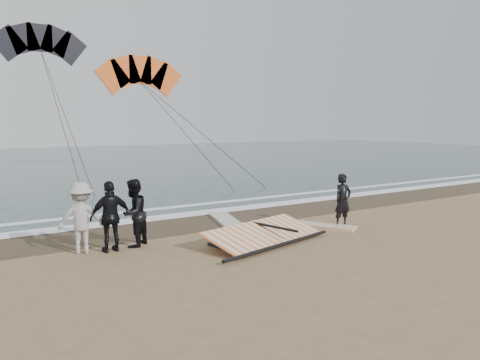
# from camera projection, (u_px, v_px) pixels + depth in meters

# --- Properties ---
(ground) EXTENTS (120.00, 120.00, 0.00)m
(ground) POSITION_uv_depth(u_px,v_px,m) (335.00, 241.00, 13.74)
(ground) COLOR #8C704C
(ground) RESTS_ON ground
(sea) EXTENTS (120.00, 54.00, 0.02)m
(sea) POSITION_uv_depth(u_px,v_px,m) (71.00, 162.00, 41.33)
(sea) COLOR #233838
(sea) RESTS_ON ground
(wet_sand) EXTENTS (120.00, 2.80, 0.01)m
(wet_sand) POSITION_uv_depth(u_px,v_px,m) (250.00, 216.00, 17.50)
(wet_sand) COLOR #4C3D2B
(wet_sand) RESTS_ON ground
(foam_near) EXTENTS (120.00, 0.90, 0.01)m
(foam_near) POSITION_uv_depth(u_px,v_px,m) (230.00, 209.00, 18.67)
(foam_near) COLOR white
(foam_near) RESTS_ON sea
(foam_far) EXTENTS (120.00, 0.45, 0.01)m
(foam_far) POSITION_uv_depth(u_px,v_px,m) (210.00, 203.00, 20.09)
(foam_far) COLOR white
(foam_far) RESTS_ON sea
(man_main) EXTENTS (0.67, 0.46, 1.79)m
(man_main) POSITION_uv_depth(u_px,v_px,m) (343.00, 201.00, 15.54)
(man_main) COLOR black
(man_main) RESTS_ON ground
(board_white) EXTENTS (1.79, 2.42, 0.10)m
(board_white) POSITION_uv_depth(u_px,v_px,m) (319.00, 225.00, 15.64)
(board_white) COLOR silver
(board_white) RESTS_ON ground
(board_cream) EXTENTS (1.35, 2.61, 0.11)m
(board_cream) POSITION_uv_depth(u_px,v_px,m) (226.00, 220.00, 16.51)
(board_cream) COLOR beige
(board_cream) RESTS_ON ground
(trio_cluster) EXTENTS (2.68, 1.21, 1.92)m
(trio_cluster) POSITION_uv_depth(u_px,v_px,m) (106.00, 216.00, 12.66)
(trio_cluster) COLOR black
(trio_cluster) RESTS_ON ground
(sail_rig) EXTENTS (4.27, 2.54, 0.50)m
(sail_rig) POSITION_uv_depth(u_px,v_px,m) (259.00, 236.00, 13.63)
(sail_rig) COLOR black
(sail_rig) RESTS_ON ground
(kite_red) EXTENTS (7.17, 6.43, 14.20)m
(kite_red) POSITION_uv_depth(u_px,v_px,m) (141.00, 78.00, 33.34)
(kite_red) COLOR orange
(kite_red) RESTS_ON ground
(kite_dark) EXTENTS (7.65, 8.60, 19.18)m
(kite_dark) POSITION_uv_depth(u_px,v_px,m) (40.00, 46.00, 34.43)
(kite_dark) COLOR black
(kite_dark) RESTS_ON ground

